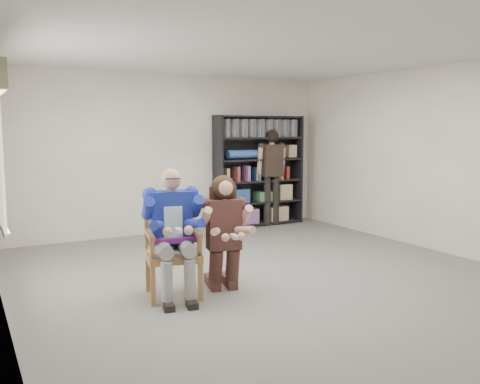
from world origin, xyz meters
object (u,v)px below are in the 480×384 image
bookshelf (259,171)px  standing_man (272,178)px  armchair (173,247)px  kneeling_woman (225,235)px  seated_man (173,233)px

bookshelf → standing_man: 0.28m
armchair → kneeling_woman: size_ratio=0.84×
armchair → kneeling_woman: kneeling_woman is taller
armchair → standing_man: (3.21, 3.03, 0.36)m
kneeling_woman → bookshelf: 4.10m
armchair → seated_man: 0.17m
seated_man → kneeling_woman: size_ratio=1.09×
armchair → standing_man: 4.43m
armchair → standing_man: bearing=55.5°
kneeling_woman → armchair: bearing=-179.4°
seated_man → kneeling_woman: bearing=0.6°
kneeling_woman → standing_man: standing_man is taller
armchair → kneeling_woman: (0.58, -0.12, 0.10)m
standing_man → bookshelf: bearing=149.5°
armchair → bookshelf: bearing=58.6°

